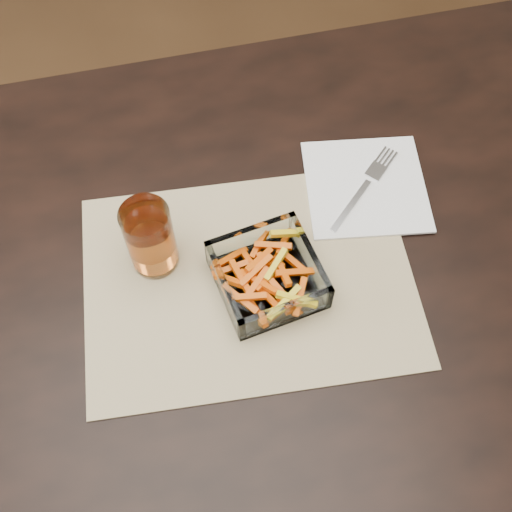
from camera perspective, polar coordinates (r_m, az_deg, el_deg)
The scene contains 6 objects.
dining_table at distance 0.96m, azimuth -8.15°, elevation -6.14°, with size 1.60×0.90×0.75m.
placemat at distance 0.88m, azimuth -0.64°, elevation -2.11°, with size 0.45×0.33×0.00m, color tan.
glass_bowl at distance 0.86m, azimuth 1.04°, elevation -1.82°, with size 0.15×0.15×0.05m.
tumbler at distance 0.86m, azimuth -9.36°, elevation 1.45°, with size 0.07×0.07×0.11m.
napkin at distance 0.97m, azimuth 9.73°, elevation 6.15°, with size 0.18×0.18×0.00m, color white.
fork at distance 0.97m, azimuth 9.69°, elevation 6.18°, with size 0.14×0.13×0.00m.
Camera 1 is at (0.05, -0.39, 1.54)m, focal length 45.00 mm.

